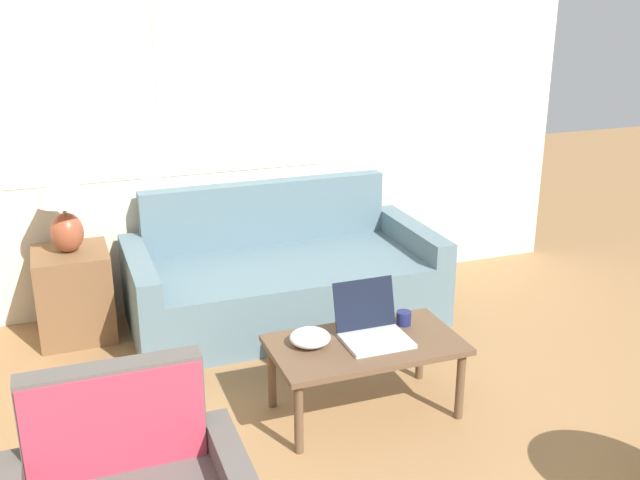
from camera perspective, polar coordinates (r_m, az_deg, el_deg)
wall_back at (r=4.97m, az=-12.29°, el=9.34°), size 5.97×0.06×2.60m
couch at (r=4.94m, az=-2.95°, el=-3.06°), size 1.97×0.95×0.84m
side_table at (r=4.89m, az=-18.21°, el=-3.93°), size 0.45×0.45×0.56m
table_lamp at (r=4.69m, az=-19.00°, el=3.15°), size 0.31×0.31×0.56m
coffee_table at (r=3.82m, az=3.48°, el=-8.40°), size 0.96×0.53×0.40m
laptop at (r=3.82m, az=3.97°, el=-6.61°), size 0.33×0.33×0.27m
cup_navy at (r=3.98m, az=6.39°, el=-5.93°), size 0.08×0.08×0.07m
snack_bowl at (r=3.75m, az=-0.76°, el=-7.44°), size 0.20×0.20×0.08m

